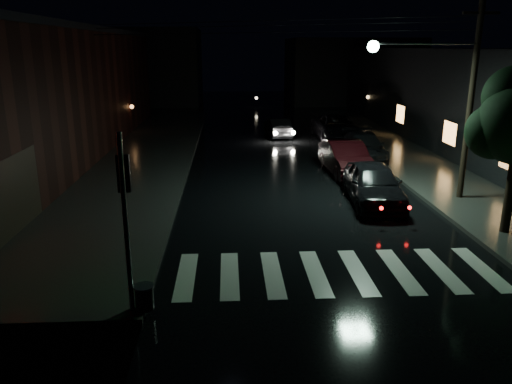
{
  "coord_description": "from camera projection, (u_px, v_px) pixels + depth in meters",
  "views": [
    {
      "loc": [
        0.02,
        -12.15,
        6.08
      ],
      "look_at": [
        0.89,
        3.2,
        1.6
      ],
      "focal_mm": 35.0,
      "sensor_mm": 36.0,
      "label": 1
    }
  ],
  "objects": [
    {
      "name": "sidewalk_right",
      "position": [
        411.0,
        161.0,
        27.29
      ],
      "size": [
        4.0,
        44.0,
        0.15
      ],
      "primitive_type": "cube",
      "color": "#282826",
      "rests_on": "ground"
    },
    {
      "name": "oncoming_car",
      "position": [
        278.0,
        127.0,
        34.94
      ],
      "size": [
        1.75,
        4.1,
        1.32
      ],
      "primitive_type": "imported",
      "rotation": [
        0.0,
        0.0,
        3.23
      ],
      "color": "black",
      "rests_on": "ground"
    },
    {
      "name": "utility_pole",
      "position": [
        456.0,
        87.0,
        19.25
      ],
      "size": [
        4.92,
        0.44,
        8.0
      ],
      "color": "black",
      "rests_on": "ground"
    },
    {
      "name": "building_right",
      "position": [
        503.0,
        99.0,
        30.68
      ],
      "size": [
        10.0,
        40.0,
        6.0
      ],
      "primitive_type": "cube",
      "color": "black",
      "rests_on": "ground"
    },
    {
      "name": "building_left",
      "position": [
        6.0,
        96.0,
        27.06
      ],
      "size": [
        10.0,
        36.0,
        7.0
      ],
      "primitive_type": "cube",
      "color": "black",
      "rests_on": "ground"
    },
    {
      "name": "signal_pole_corner",
      "position": [
        135.0,
        253.0,
        11.4
      ],
      "size": [
        0.68,
        0.61,
        4.2
      ],
      "color": "slate",
      "rests_on": "ground"
    },
    {
      "name": "parked_car_c",
      "position": [
        364.0,
        146.0,
        27.91
      ],
      "size": [
        2.45,
        5.18,
        1.46
      ],
      "primitive_type": "imported",
      "rotation": [
        0.0,
        0.0,
        -0.08
      ],
      "color": "black",
      "rests_on": "ground"
    },
    {
      "name": "ground",
      "position": [
        230.0,
        283.0,
        13.35
      ],
      "size": [
        120.0,
        120.0,
        0.0
      ],
      "primitive_type": "plane",
      "color": "black",
      "rests_on": "ground"
    },
    {
      "name": "sidewalk_left",
      "position": [
        134.0,
        165.0,
        26.48
      ],
      "size": [
        6.0,
        44.0,
        0.15
      ],
      "primitive_type": "cube",
      "color": "#282826",
      "rests_on": "ground"
    },
    {
      "name": "crosswalk",
      "position": [
        336.0,
        272.0,
        13.99
      ],
      "size": [
        9.0,
        3.0,
        0.01
      ],
      "primitive_type": "cube",
      "color": "beige",
      "rests_on": "ground"
    },
    {
      "name": "building_far_right",
      "position": [
        351.0,
        71.0,
        56.26
      ],
      "size": [
        14.0,
        10.0,
        7.0
      ],
      "primitive_type": "cube",
      "color": "black",
      "rests_on": "ground"
    },
    {
      "name": "parked_car_d",
      "position": [
        337.0,
        127.0,
        33.88
      ],
      "size": [
        2.92,
        5.97,
        1.63
      ],
      "primitive_type": "imported",
      "rotation": [
        0.0,
        0.0,
        0.04
      ],
      "color": "black",
      "rests_on": "ground"
    },
    {
      "name": "parked_car_b",
      "position": [
        346.0,
        158.0,
        24.56
      ],
      "size": [
        1.93,
        5.0,
        1.62
      ],
      "primitive_type": "imported",
      "rotation": [
        0.0,
        0.0,
        0.04
      ],
      "color": "black",
      "rests_on": "ground"
    },
    {
      "name": "parked_car_a",
      "position": [
        373.0,
        184.0,
        19.93
      ],
      "size": [
        2.27,
        4.97,
        1.65
      ],
      "primitive_type": "imported",
      "rotation": [
        0.0,
        0.0,
        -0.07
      ],
      "color": "black",
      "rests_on": "ground"
    },
    {
      "name": "building_far_left",
      "position": [
        136.0,
        67.0,
        54.82
      ],
      "size": [
        14.0,
        10.0,
        8.0
      ],
      "primitive_type": "cube",
      "color": "black",
      "rests_on": "ground"
    }
  ]
}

